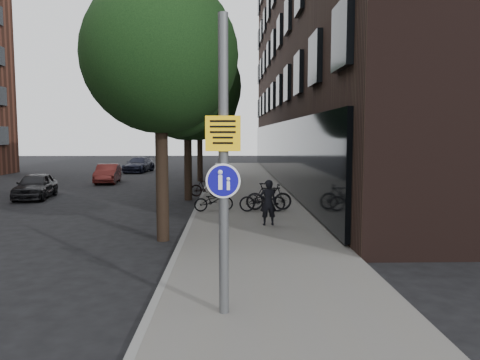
{
  "coord_description": "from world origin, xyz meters",
  "views": [
    {
      "loc": [
        -0.67,
        -8.92,
        3.07
      ],
      "look_at": [
        -0.41,
        2.1,
        2.0
      ],
      "focal_mm": 35.0,
      "sensor_mm": 36.0,
      "label": 1
    }
  ],
  "objects_px": {
    "parked_bike_facade_near": "(262,200)",
    "parked_car_near": "(36,186)",
    "signpost": "(224,166)",
    "pedestrian": "(268,203)"
  },
  "relations": [
    {
      "from": "pedestrian",
      "to": "parked_bike_facade_near",
      "type": "distance_m",
      "value": 2.73
    },
    {
      "from": "parked_bike_facade_near",
      "to": "parked_car_near",
      "type": "bearing_deg",
      "value": 65.04
    },
    {
      "from": "parked_car_near",
      "to": "parked_bike_facade_near",
      "type": "bearing_deg",
      "value": -31.24
    },
    {
      "from": "parked_bike_facade_near",
      "to": "parked_car_near",
      "type": "distance_m",
      "value": 11.68
    },
    {
      "from": "signpost",
      "to": "pedestrian",
      "type": "relative_size",
      "value": 3.25
    },
    {
      "from": "parked_car_near",
      "to": "signpost",
      "type": "bearing_deg",
      "value": -65.13
    },
    {
      "from": "signpost",
      "to": "parked_car_near",
      "type": "distance_m",
      "value": 17.82
    },
    {
      "from": "pedestrian",
      "to": "parked_car_near",
      "type": "xyz_separation_m",
      "value": [
        -10.62,
        7.57,
        -0.25
      ]
    },
    {
      "from": "parked_bike_facade_near",
      "to": "signpost",
      "type": "bearing_deg",
      "value": 172.04
    },
    {
      "from": "signpost",
      "to": "parked_car_near",
      "type": "bearing_deg",
      "value": 125.83
    }
  ]
}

